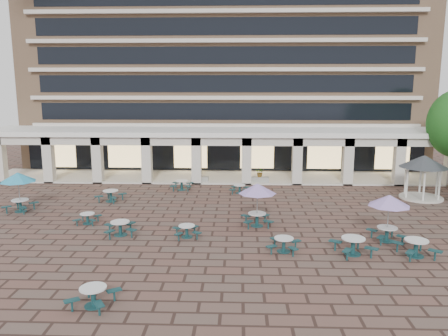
{
  "coord_description": "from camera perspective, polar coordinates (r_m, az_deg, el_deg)",
  "views": [
    {
      "loc": [
        1.48,
        -23.79,
        8.12
      ],
      "look_at": [
        0.54,
        3.0,
        3.12
      ],
      "focal_mm": 35.0,
      "sensor_mm": 36.0,
      "label": 1
    }
  ],
  "objects": [
    {
      "name": "ground",
      "position": [
        25.18,
        -1.48,
        -8.24
      ],
      "size": [
        120.0,
        120.0,
        0.0
      ],
      "primitive_type": "plane",
      "color": "brown",
      "rests_on": "ground"
    },
    {
      "name": "apartment_building",
      "position": [
        49.48,
        0.3,
        15.77
      ],
      "size": [
        40.0,
        15.5,
        25.2
      ],
      "color": "tan",
      "rests_on": "ground"
    },
    {
      "name": "retail_arcade",
      "position": [
        38.96,
        -0.19,
        3.02
      ],
      "size": [
        42.0,
        6.6,
        4.4
      ],
      "color": "white",
      "rests_on": "ground"
    },
    {
      "name": "picnic_table_1",
      "position": [
        17.69,
        -16.7,
        -15.59
      ],
      "size": [
        1.94,
        1.94,
        0.76
      ],
      "rotation": [
        0.0,
        0.0,
        -0.22
      ],
      "color": "#164243",
      "rests_on": "ground"
    },
    {
      "name": "picnic_table_2",
      "position": [
        22.6,
        16.51,
        -9.55
      ],
      "size": [
        2.22,
        2.22,
        0.86
      ],
      "rotation": [
        0.0,
        0.0,
        0.24
      ],
      "color": "#164243",
      "rests_on": "ground"
    },
    {
      "name": "picnic_table_3",
      "position": [
        22.26,
        7.81,
        -9.72
      ],
      "size": [
        1.88,
        1.88,
        0.73
      ],
      "rotation": [
        0.0,
        0.0,
        -0.24
      ],
      "color": "#164243",
      "rests_on": "ground"
    },
    {
      "name": "picnic_table_4",
      "position": [
        31.43,
        -25.31,
        -1.27
      ],
      "size": [
        2.27,
        2.27,
        2.62
      ],
      "rotation": [
        0.0,
        0.0,
        -0.1
      ],
      "color": "#164243",
      "rests_on": "ground"
    },
    {
      "name": "picnic_table_5",
      "position": [
        27.61,
        -17.41,
        -6.19
      ],
      "size": [
        1.46,
        1.46,
        0.64
      ],
      "rotation": [
        0.0,
        0.0,
        -0.01
      ],
      "color": "#164243",
      "rests_on": "ground"
    },
    {
      "name": "picnic_table_6",
      "position": [
        25.55,
        4.38,
        -2.91
      ],
      "size": [
        2.22,
        2.22,
        2.56
      ],
      "rotation": [
        0.0,
        0.0,
        0.1
      ],
      "color": "#164243",
      "rests_on": "ground"
    },
    {
      "name": "picnic_table_7",
      "position": [
        23.4,
        23.8,
        -9.36
      ],
      "size": [
        2.07,
        2.07,
        0.84
      ],
      "rotation": [
        0.0,
        0.0,
        0.14
      ],
      "color": "#164243",
      "rests_on": "ground"
    },
    {
      "name": "picnic_table_8",
      "position": [
        32.39,
        -14.58,
        -3.41
      ],
      "size": [
        2.13,
        2.13,
        0.81
      ],
      "rotation": [
        0.0,
        0.0,
        -0.27
      ],
      "color": "#164243",
      "rests_on": "ground"
    },
    {
      "name": "picnic_table_9",
      "position": [
        25.04,
        -13.4,
        -7.51
      ],
      "size": [
        2.09,
        2.09,
        0.79
      ],
      "rotation": [
        0.0,
        0.0,
        0.29
      ],
      "color": "#164243",
      "rests_on": "ground"
    },
    {
      "name": "picnic_table_10",
      "position": [
        24.18,
        -4.89,
        -8.08
      ],
      "size": [
        1.75,
        1.75,
        0.68
      ],
      "rotation": [
        0.0,
        0.0,
        0.24
      ],
      "color": "#164243",
      "rests_on": "ground"
    },
    {
      "name": "picnic_table_11",
      "position": [
        24.54,
        20.76,
        -4.21
      ],
      "size": [
        2.19,
        2.19,
        2.53
      ],
      "rotation": [
        0.0,
        0.0,
        0.12
      ],
      "color": "#164243",
      "rests_on": "ground"
    },
    {
      "name": "picnic_table_12",
      "position": [
        34.95,
        -5.55,
        -2.13
      ],
      "size": [
        1.77,
        1.77,
        0.78
      ],
      "rotation": [
        0.0,
        0.0,
        -0.02
      ],
      "color": "#164243",
      "rests_on": "ground"
    },
    {
      "name": "picnic_table_13",
      "position": [
        33.74,
        2.05,
        -2.65
      ],
      "size": [
        1.64,
        1.64,
        0.68
      ],
      "rotation": [
        0.0,
        0.0,
        -0.12
      ],
      "color": "#164243",
      "rests_on": "ground"
    },
    {
      "name": "gazebo",
      "position": [
        34.91,
        24.61,
        0.19
      ],
      "size": [
        3.43,
        3.43,
        3.19
      ],
      "rotation": [
        0.0,
        0.0,
        0.24
      ],
      "color": "beige",
      "rests_on": "ground"
    },
    {
      "name": "planter_left",
      "position": [
        37.62,
        -3.16,
        -1.12
      ],
      "size": [
        1.5,
        0.65,
        1.26
      ],
      "color": "#999893",
      "rests_on": "ground"
    },
    {
      "name": "planter_right",
      "position": [
        37.51,
        4.73,
        -1.09
      ],
      "size": [
        1.5,
        0.89,
        1.32
      ],
      "color": "#999893",
      "rests_on": "ground"
    }
  ]
}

